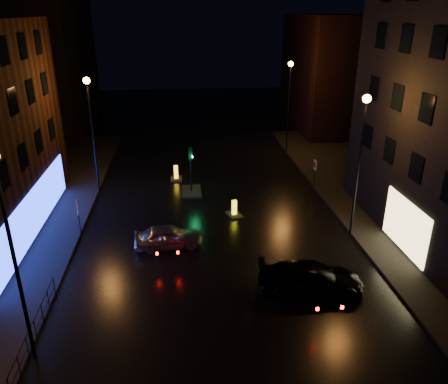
{
  "coord_description": "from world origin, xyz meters",
  "views": [
    {
      "loc": [
        -1.92,
        -15.76,
        12.36
      ],
      "look_at": [
        0.48,
        7.06,
        2.8
      ],
      "focal_mm": 35.0,
      "sensor_mm": 36.0,
      "label": 1
    }
  ],
  "objects_px": {
    "silver_hatchback": "(168,237)",
    "road_sign_right": "(315,167)",
    "bollard_near": "(234,212)",
    "road_sign_left": "(78,210)",
    "bollard_far": "(176,176)",
    "traffic_signal": "(191,186)",
    "dark_sedan": "(311,278)"
  },
  "relations": [
    {
      "from": "dark_sedan",
      "to": "road_sign_left",
      "type": "relative_size",
      "value": 2.11
    },
    {
      "from": "traffic_signal",
      "to": "dark_sedan",
      "type": "xyz_separation_m",
      "value": [
        5.17,
        -12.91,
        0.22
      ]
    },
    {
      "from": "dark_sedan",
      "to": "bollard_near",
      "type": "bearing_deg",
      "value": 22.94
    },
    {
      "from": "traffic_signal",
      "to": "road_sign_right",
      "type": "distance_m",
      "value": 9.18
    },
    {
      "from": "traffic_signal",
      "to": "dark_sedan",
      "type": "bearing_deg",
      "value": -68.18
    },
    {
      "from": "silver_hatchback",
      "to": "bollard_near",
      "type": "relative_size",
      "value": 2.72
    },
    {
      "from": "traffic_signal",
      "to": "bollard_far",
      "type": "distance_m",
      "value": 2.93
    },
    {
      "from": "bollard_near",
      "to": "traffic_signal",
      "type": "bearing_deg",
      "value": 105.74
    },
    {
      "from": "bollard_far",
      "to": "road_sign_right",
      "type": "height_order",
      "value": "road_sign_right"
    },
    {
      "from": "dark_sedan",
      "to": "bollard_far",
      "type": "distance_m",
      "value": 16.83
    },
    {
      "from": "silver_hatchback",
      "to": "road_sign_left",
      "type": "height_order",
      "value": "road_sign_left"
    },
    {
      "from": "bollard_near",
      "to": "road_sign_left",
      "type": "xyz_separation_m",
      "value": [
        -9.32,
        -2.0,
        1.52
      ]
    },
    {
      "from": "bollard_far",
      "to": "bollard_near",
      "type": "bearing_deg",
      "value": -61.97
    },
    {
      "from": "silver_hatchback",
      "to": "road_sign_left",
      "type": "distance_m",
      "value": 5.5
    },
    {
      "from": "traffic_signal",
      "to": "silver_hatchback",
      "type": "bearing_deg",
      "value": -101.19
    },
    {
      "from": "silver_hatchback",
      "to": "bollard_near",
      "type": "xyz_separation_m",
      "value": [
        4.2,
        3.65,
        -0.41
      ]
    },
    {
      "from": "road_sign_left",
      "to": "bollard_far",
      "type": "bearing_deg",
      "value": 48.38
    },
    {
      "from": "silver_hatchback",
      "to": "bollard_near",
      "type": "distance_m",
      "value": 5.58
    },
    {
      "from": "traffic_signal",
      "to": "silver_hatchback",
      "type": "height_order",
      "value": "traffic_signal"
    },
    {
      "from": "dark_sedan",
      "to": "silver_hatchback",
      "type": "bearing_deg",
      "value": 60.13
    },
    {
      "from": "silver_hatchback",
      "to": "bollard_far",
      "type": "distance_m",
      "value": 10.66
    },
    {
      "from": "bollard_near",
      "to": "road_sign_right",
      "type": "distance_m",
      "value": 7.72
    },
    {
      "from": "road_sign_left",
      "to": "bollard_near",
      "type": "bearing_deg",
      "value": 2.36
    },
    {
      "from": "dark_sedan",
      "to": "road_sign_left",
      "type": "distance_m",
      "value": 13.62
    },
    {
      "from": "silver_hatchback",
      "to": "road_sign_left",
      "type": "xyz_separation_m",
      "value": [
        -5.13,
        1.65,
        1.11
      ]
    },
    {
      "from": "silver_hatchback",
      "to": "bollard_far",
      "type": "xyz_separation_m",
      "value": [
        0.47,
        10.64,
        -0.39
      ]
    },
    {
      "from": "silver_hatchback",
      "to": "dark_sedan",
      "type": "relative_size",
      "value": 0.77
    },
    {
      "from": "silver_hatchback",
      "to": "road_sign_right",
      "type": "bearing_deg",
      "value": -58.47
    },
    {
      "from": "bollard_far",
      "to": "road_sign_left",
      "type": "relative_size",
      "value": 0.57
    },
    {
      "from": "traffic_signal",
      "to": "dark_sedan",
      "type": "height_order",
      "value": "traffic_signal"
    },
    {
      "from": "dark_sedan",
      "to": "bollard_far",
      "type": "xyz_separation_m",
      "value": [
        -6.27,
        15.61,
        -0.46
      ]
    },
    {
      "from": "silver_hatchback",
      "to": "road_sign_right",
      "type": "relative_size",
      "value": 1.67
    }
  ]
}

